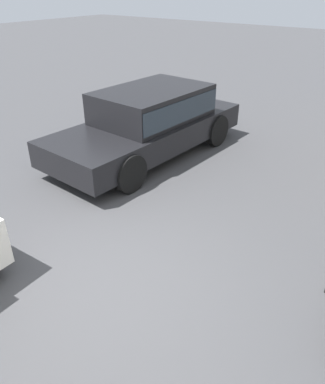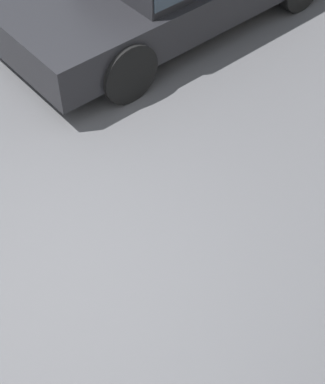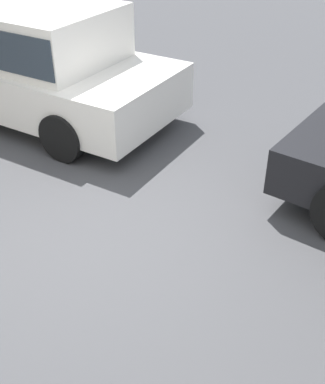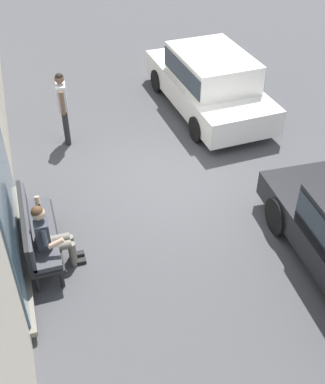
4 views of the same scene
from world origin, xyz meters
TOP-DOWN VIEW (x-y plane):
  - ground_plane at (0.00, 0.00)m, footprint 60.00×60.00m
  - parked_car_near at (-3.59, -2.10)m, footprint 4.55×2.01m

SIDE VIEW (x-z plane):
  - ground_plane at x=0.00m, z-range 0.00..0.00m
  - parked_car_near at x=-3.59m, z-range 0.08..1.45m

